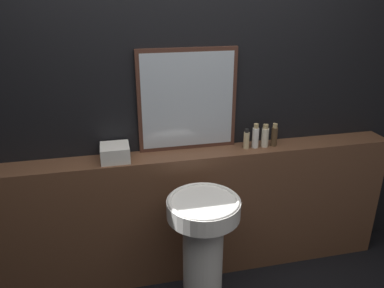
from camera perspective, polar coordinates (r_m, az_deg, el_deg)
wall_back at (r=2.47m, az=-1.33°, el=6.33°), size 8.00×0.06×2.50m
vanity_counter at (r=2.67m, az=-0.58°, el=-10.74°), size 2.90×0.22×0.94m
pedestal_sink at (r=2.32m, az=1.74°, el=-15.39°), size 0.42×0.42×0.84m
mirror at (r=2.42m, az=-0.67°, el=6.67°), size 0.65×0.03×0.67m
towel_stack at (r=2.38m, az=-11.64°, el=-1.30°), size 0.18×0.18×0.10m
shampoo_bottle at (r=2.53m, az=8.29°, el=0.71°), size 0.04×0.04×0.14m
conditioner_bottle at (r=2.55m, az=9.64°, el=1.12°), size 0.04×0.04×0.17m
lotion_bottle at (r=2.58m, az=11.05°, el=1.15°), size 0.05×0.05×0.16m
body_wash_bottle at (r=2.61m, az=12.42°, el=1.26°), size 0.04×0.04×0.16m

